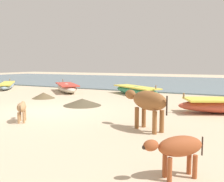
% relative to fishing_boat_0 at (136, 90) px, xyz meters
% --- Properties ---
extents(ground, '(80.00, 80.00, 0.00)m').
position_rel_fishing_boat_0_xyz_m(ground, '(-1.17, -6.23, -0.28)').
color(ground, beige).
extents(sea_water, '(60.00, 20.00, 0.08)m').
position_rel_fishing_boat_0_xyz_m(sea_water, '(-1.17, 11.71, -0.24)').
color(sea_water, slate).
rests_on(sea_water, ground).
extents(fishing_boat_0, '(3.92, 3.18, 0.72)m').
position_rel_fishing_boat_0_xyz_m(fishing_boat_0, '(0.00, 0.00, 0.00)').
color(fishing_boat_0, '#338C66').
rests_on(fishing_boat_0, ground).
extents(fishing_boat_1, '(4.09, 4.14, 0.62)m').
position_rel_fishing_boat_0_xyz_m(fishing_boat_1, '(-10.30, -0.45, -0.05)').
color(fishing_boat_1, '#8CA5B7').
rests_on(fishing_boat_1, ground).
extents(fishing_boat_5, '(3.58, 3.51, 0.74)m').
position_rel_fishing_boat_0_xyz_m(fishing_boat_5, '(-4.72, -0.41, 0.01)').
color(fishing_boat_5, beige).
rests_on(fishing_boat_5, ground).
extents(cow_adult_brown, '(1.58, 1.07, 1.09)m').
position_rel_fishing_boat_0_xyz_m(cow_adult_brown, '(3.15, -7.14, 0.50)').
color(cow_adult_brown, brown).
rests_on(cow_adult_brown, ground).
extents(calf_near_tan, '(0.74, 0.82, 0.62)m').
position_rel_fishing_boat_0_xyz_m(calf_near_tan, '(-0.69, -7.99, 0.16)').
color(calf_near_tan, tan).
rests_on(calf_near_tan, ground).
extents(calf_far_rust, '(0.89, 0.84, 0.68)m').
position_rel_fishing_boat_0_xyz_m(calf_far_rust, '(4.52, -9.69, 0.21)').
color(calf_far_rust, '#9E4C28').
rests_on(calf_far_rust, ground).
extents(debris_pile_0, '(1.33, 1.33, 0.31)m').
position_rel_fishing_boat_0_xyz_m(debris_pile_0, '(-3.90, -3.50, -0.13)').
color(debris_pile_0, brown).
rests_on(debris_pile_0, ground).
extents(debris_pile_1, '(2.00, 2.00, 0.30)m').
position_rel_fishing_boat_0_xyz_m(debris_pile_1, '(-0.76, -4.51, -0.13)').
color(debris_pile_1, brown).
rests_on(debris_pile_1, ground).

